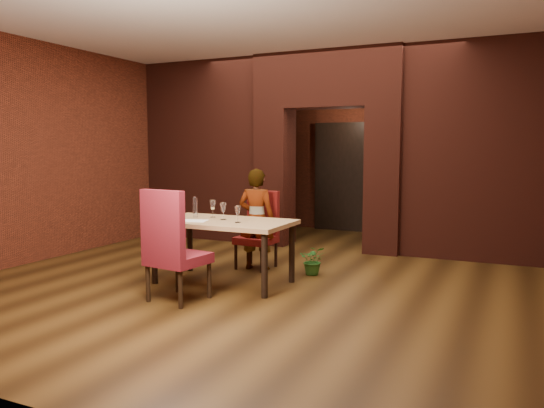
{
  "coord_description": "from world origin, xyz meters",
  "views": [
    {
      "loc": [
        2.83,
        -6.28,
        1.65
      ],
      "look_at": [
        -0.08,
        0.0,
        0.92
      ],
      "focal_mm": 35.0,
      "sensor_mm": 36.0,
      "label": 1
    }
  ],
  "objects": [
    {
      "name": "ceiling",
      "position": [
        0.0,
        0.0,
        3.2
      ],
      "size": [
        7.0,
        8.0,
        0.04
      ],
      "primitive_type": "cube",
      "color": "silver",
      "rests_on": "ground"
    },
    {
      "name": "rear_door_frame",
      "position": [
        -0.4,
        3.9,
        1.05
      ],
      "size": [
        1.02,
        0.04,
        2.22
      ],
      "primitive_type": "cube",
      "color": "black",
      "rests_on": "ground"
    },
    {
      "name": "wine_bucket",
      "position": [
        -1.08,
        -0.84,
        0.9
      ],
      "size": [
        0.19,
        0.19,
        0.24
      ],
      "primitive_type": "cylinder",
      "color": "#AAA9AF",
      "rests_on": "dining_table"
    },
    {
      "name": "wall_left",
      "position": [
        -3.5,
        0.0,
        1.6
      ],
      "size": [
        0.04,
        8.0,
        3.2
      ],
      "primitive_type": "cube",
      "color": "maroon",
      "rests_on": "ground"
    },
    {
      "name": "potted_plant",
      "position": [
        0.47,
        0.11,
        0.19
      ],
      "size": [
        0.42,
        0.38,
        0.39
      ],
      "primitive_type": "imported",
      "rotation": [
        0.0,
        0.0,
        0.28
      ],
      "color": "#286622",
      "rests_on": "ground"
    },
    {
      "name": "lintel",
      "position": [
        0.0,
        2.0,
        2.75
      ],
      "size": [
        2.45,
        0.55,
        0.9
      ],
      "primitive_type": "cube",
      "color": "maroon",
      "rests_on": "ground"
    },
    {
      "name": "chair_far",
      "position": [
        -0.39,
        0.15,
        0.53
      ],
      "size": [
        0.51,
        0.51,
        1.06
      ],
      "primitive_type": "cube",
      "rotation": [
        0.0,
        0.0,
        -0.06
      ],
      "color": "maroon",
      "rests_on": "ground"
    },
    {
      "name": "wing_wall_right",
      "position": [
        2.36,
        2.0,
        1.6
      ],
      "size": [
        2.28,
        0.35,
        3.2
      ],
      "primitive_type": "cube",
      "color": "maroon",
      "rests_on": "ground"
    },
    {
      "name": "person_seated",
      "position": [
        -0.36,
        0.1,
        0.69
      ],
      "size": [
        0.54,
        0.39,
        1.38
      ],
      "primitive_type": "imported",
      "rotation": [
        0.0,
        0.0,
        3.26
      ],
      "color": "white",
      "rests_on": "ground"
    },
    {
      "name": "vent_panel",
      "position": [
        -0.95,
        1.71,
        0.55
      ],
      "size": [
        0.4,
        0.03,
        0.5
      ],
      "primitive_type": "cube",
      "color": "#97432C",
      "rests_on": "ground"
    },
    {
      "name": "tasting_sheet",
      "position": [
        -0.68,
        -0.95,
        0.78
      ],
      "size": [
        0.36,
        0.3,
        0.0
      ],
      "primitive_type": "cube",
      "rotation": [
        0.0,
        0.0,
        0.26
      ],
      "color": "white",
      "rests_on": "dining_table"
    },
    {
      "name": "wing_wall_left",
      "position": [
        -2.36,
        2.0,
        1.6
      ],
      "size": [
        2.28,
        0.35,
        3.2
      ],
      "primitive_type": "cube",
      "color": "maroon",
      "rests_on": "ground"
    },
    {
      "name": "chair_near",
      "position": [
        -0.46,
        -1.59,
        0.61
      ],
      "size": [
        0.62,
        0.62,
        1.22
      ],
      "primitive_type": "cube",
      "rotation": [
        0.0,
        0.0,
        3.01
      ],
      "color": "maroon",
      "rests_on": "ground"
    },
    {
      "name": "wall_front",
      "position": [
        0.0,
        -4.0,
        1.6
      ],
      "size": [
        7.0,
        0.04,
        3.2
      ],
      "primitive_type": "cube",
      "color": "maroon",
      "rests_on": "ground"
    },
    {
      "name": "wine_glass_a",
      "position": [
        -0.63,
        -0.58,
        0.89
      ],
      "size": [
        0.09,
        0.09,
        0.22
      ],
      "primitive_type": null,
      "color": "silver",
      "rests_on": "dining_table"
    },
    {
      "name": "pillar_right",
      "position": [
        0.95,
        2.0,
        1.15
      ],
      "size": [
        0.55,
        0.55,
        2.3
      ],
      "primitive_type": "cube",
      "color": "maroon",
      "rests_on": "ground"
    },
    {
      "name": "pillar_left",
      "position": [
        -0.95,
        2.0,
        1.15
      ],
      "size": [
        0.55,
        0.55,
        2.3
      ],
      "primitive_type": "cube",
      "color": "maroon",
      "rests_on": "ground"
    },
    {
      "name": "water_bottle",
      "position": [
        -0.84,
        -0.67,
        0.91
      ],
      "size": [
        0.06,
        0.06,
        0.27
      ],
      "primitive_type": "cylinder",
      "color": "silver",
      "rests_on": "dining_table"
    },
    {
      "name": "dining_table",
      "position": [
        -0.39,
        -0.74,
        0.39
      ],
      "size": [
        1.66,
        0.94,
        0.78
      ],
      "primitive_type": "cube",
      "rotation": [
        0.0,
        0.0,
        -0.0
      ],
      "color": "tan",
      "rests_on": "ground"
    },
    {
      "name": "wine_glass_b",
      "position": [
        -0.4,
        -0.71,
        0.88
      ],
      "size": [
        0.08,
        0.08,
        0.21
      ],
      "primitive_type": null,
      "color": "white",
      "rests_on": "dining_table"
    },
    {
      "name": "rear_door",
      "position": [
        -0.4,
        3.94,
        1.05
      ],
      "size": [
        0.9,
        0.08,
        2.1
      ],
      "primitive_type": "cube",
      "color": "black",
      "rests_on": "ground"
    },
    {
      "name": "floor",
      "position": [
        0.0,
        0.0,
        0.0
      ],
      "size": [
        8.0,
        8.0,
        0.0
      ],
      "primitive_type": "plane",
      "color": "#432B10",
      "rests_on": "ground"
    },
    {
      "name": "wine_glass_c",
      "position": [
        -0.13,
        -0.85,
        0.88
      ],
      "size": [
        0.08,
        0.08,
        0.2
      ],
      "primitive_type": null,
      "color": "white",
      "rests_on": "dining_table"
    },
    {
      "name": "wall_back",
      "position": [
        0.0,
        4.0,
        1.6
      ],
      "size": [
        7.0,
        0.04,
        3.2
      ],
      "primitive_type": "cube",
      "color": "maroon",
      "rests_on": "ground"
    }
  ]
}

